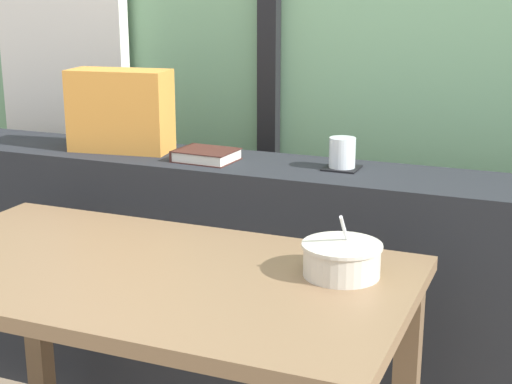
{
  "coord_description": "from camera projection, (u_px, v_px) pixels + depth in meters",
  "views": [
    {
      "loc": [
        0.84,
        -1.52,
        1.35
      ],
      "look_at": [
        0.08,
        0.32,
        0.81
      ],
      "focal_mm": 53.49,
      "sensor_mm": 36.0,
      "label": 1
    }
  ],
  "objects": [
    {
      "name": "breakfast_table",
      "position": [
        147.0,
        311.0,
        1.8
      ],
      "size": [
        1.23,
        0.68,
        0.71
      ],
      "color": "brown",
      "rests_on": "ground"
    },
    {
      "name": "closed_book",
      "position": [
        206.0,
        155.0,
        2.32
      ],
      "size": [
        0.18,
        0.15,
        0.03
      ],
      "color": "#47231E",
      "rests_on": "dark_console_ledge"
    },
    {
      "name": "window_divider_post",
      "position": [
        269.0,
        0.0,
        2.62
      ],
      "size": [
        0.07,
        0.05,
        2.6
      ],
      "primitive_type": "cube",
      "color": "black",
      "rests_on": "ground"
    },
    {
      "name": "throw_pillow",
      "position": [
        120.0,
        111.0,
        2.43
      ],
      "size": [
        0.34,
        0.18,
        0.26
      ],
      "primitive_type": "cube",
      "rotation": [
        0.0,
        0.0,
        0.14
      ],
      "color": "#D18938",
      "rests_on": "dark_console_ledge"
    },
    {
      "name": "curtain_left_panel",
      "position": [
        60.0,
        11.0,
        2.92
      ],
      "size": [
        0.56,
        0.06,
        2.5
      ],
      "primitive_type": "cube",
      "color": "silver",
      "rests_on": "ground"
    },
    {
      "name": "dark_console_ledge",
      "position": [
        260.0,
        292.0,
        2.4
      ],
      "size": [
        2.8,
        0.32,
        0.83
      ],
      "primitive_type": "cube",
      "color": "#23262B",
      "rests_on": "ground"
    },
    {
      "name": "juice_glass",
      "position": [
        342.0,
        154.0,
        2.21
      ],
      "size": [
        0.08,
        0.08,
        0.09
      ],
      "color": "white",
      "rests_on": "coaster_square"
    },
    {
      "name": "soup_bowl",
      "position": [
        342.0,
        260.0,
        1.72
      ],
      "size": [
        0.18,
        0.18,
        0.15
      ],
      "color": "beige",
      "rests_on": "breakfast_table"
    },
    {
      "name": "coaster_square",
      "position": [
        342.0,
        168.0,
        2.22
      ],
      "size": [
        0.1,
        0.1,
        0.0
      ],
      "primitive_type": "cube",
      "color": "black",
      "rests_on": "dark_console_ledge"
    }
  ]
}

